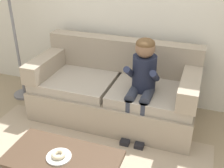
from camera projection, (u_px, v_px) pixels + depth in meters
The scene contains 6 objects.
ground at pixel (84, 156), 2.87m from camera, with size 10.00×10.00×0.00m, color #9E896B.
couch at pixel (115, 91), 3.40m from camera, with size 1.95×0.90×0.91m.
coffee_table at pixel (63, 160), 2.33m from camera, with size 0.96×0.50×0.39m.
person_child at pixel (142, 78), 2.96m from camera, with size 0.34×0.58×1.10m.
plate at pixel (59, 157), 2.29m from camera, with size 0.21×0.21×0.01m, color white.
donut at pixel (59, 154), 2.28m from camera, with size 0.12×0.12×0.04m, color beige.
Camera 1 is at (1.00, -1.97, 2.00)m, focal length 44.40 mm.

